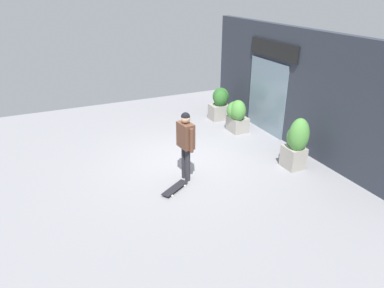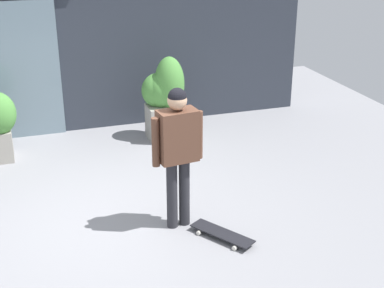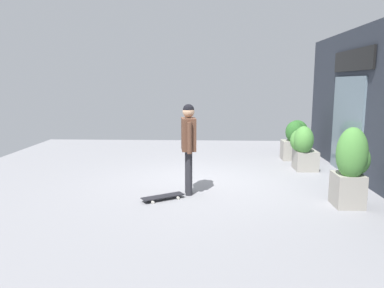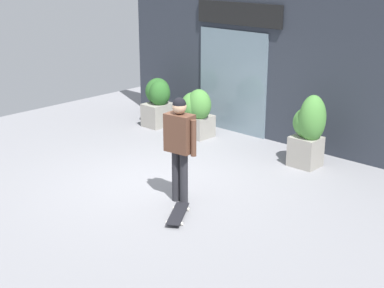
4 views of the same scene
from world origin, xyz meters
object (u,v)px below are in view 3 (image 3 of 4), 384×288
at_px(planter_box_right, 295,138).
at_px(skateboarder, 189,139).
at_px(planter_box_left, 303,146).
at_px(planter_box_mid, 352,164).
at_px(skateboard, 163,197).

bearing_deg(planter_box_right, skateboarder, -39.26).
bearing_deg(planter_box_right, planter_box_left, -4.28).
height_order(planter_box_left, planter_box_right, planter_box_left).
xyz_separation_m(planter_box_left, planter_box_mid, (2.71, 0.14, 0.16)).
xyz_separation_m(planter_box_left, planter_box_right, (-1.31, 0.10, 0.02)).
height_order(skateboard, planter_box_left, planter_box_left).
bearing_deg(planter_box_left, planter_box_right, 175.72).
distance_m(skateboard, planter_box_right, 5.02).
relative_size(skateboarder, planter_box_mid, 1.24).
xyz_separation_m(skateboarder, planter_box_left, (-2.10, 2.69, -0.47)).
bearing_deg(planter_box_mid, planter_box_left, -177.02).
distance_m(skateboarder, planter_box_mid, 2.91).
bearing_deg(skateboarder, planter_box_left, -148.78).
relative_size(skateboarder, skateboard, 2.21).
bearing_deg(skateboarder, planter_box_mid, 161.13).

